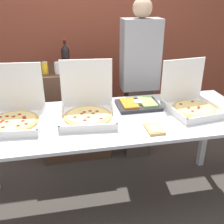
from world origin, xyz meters
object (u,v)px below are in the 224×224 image
(soda_can_colored, at_px, (45,68))
(person_guest_plaid, at_px, (139,81))
(soda_bottle, at_px, (65,56))
(pizza_box_near_right, at_px, (88,108))
(pizza_box_far_left, at_px, (14,113))
(veggie_tray, at_px, (138,104))
(pizza_box_near_left, at_px, (191,102))
(soda_can_silver, at_px, (58,68))
(paper_plate_front_center, at_px, (154,130))

(soda_can_colored, relative_size, person_guest_plaid, 0.07)
(soda_bottle, bearing_deg, pizza_box_near_right, -81.95)
(pizza_box_far_left, relative_size, pizza_box_near_right, 0.98)
(veggie_tray, bearing_deg, soda_can_colored, 140.34)
(pizza_box_far_left, xyz_separation_m, soda_can_colored, (0.22, 0.77, 0.14))
(pizza_box_near_left, bearing_deg, veggie_tray, 152.90)
(veggie_tray, relative_size, soda_can_colored, 2.99)
(soda_can_silver, distance_m, person_guest_plaid, 0.88)
(pizza_box_far_left, bearing_deg, pizza_box_near_left, 2.91)
(pizza_box_near_left, xyz_separation_m, soda_can_silver, (-1.11, 0.79, 0.14))
(pizza_box_near_left, distance_m, person_guest_plaid, 0.77)
(pizza_box_far_left, height_order, pizza_box_near_right, pizza_box_near_right)
(veggie_tray, xyz_separation_m, soda_can_colored, (-0.81, 0.67, 0.19))
(pizza_box_near_right, distance_m, paper_plate_front_center, 0.57)
(pizza_box_near_left, xyz_separation_m, person_guest_plaid, (-0.24, 0.73, -0.04))
(person_guest_plaid, bearing_deg, pizza_box_far_left, 29.15)
(pizza_box_near_left, distance_m, pizza_box_near_right, 0.89)
(pizza_box_near_left, bearing_deg, soda_can_silver, 136.85)
(veggie_tray, bearing_deg, person_guest_plaid, 72.52)
(paper_plate_front_center, xyz_separation_m, soda_can_colored, (-0.80, 1.12, 0.20))
(pizza_box_near_right, height_order, paper_plate_front_center, pizza_box_near_right)
(veggie_tray, bearing_deg, pizza_box_near_left, -19.42)
(pizza_box_near_left, bearing_deg, paper_plate_front_center, -152.70)
(soda_bottle, bearing_deg, pizza_box_far_left, -116.26)
(pizza_box_far_left, bearing_deg, paper_plate_front_center, -14.21)
(soda_bottle, height_order, soda_can_colored, soda_bottle)
(pizza_box_far_left, xyz_separation_m, person_guest_plaid, (1.21, 0.68, -0.04))
(veggie_tray, distance_m, soda_can_silver, 0.95)
(pizza_box_far_left, relative_size, soda_bottle, 1.48)
(pizza_box_far_left, relative_size, person_guest_plaid, 0.27)
(soda_can_colored, xyz_separation_m, person_guest_plaid, (0.99, -0.09, -0.18))
(pizza_box_far_left, relative_size, paper_plate_front_center, 2.01)
(pizza_box_near_right, relative_size, veggie_tray, 1.32)
(pizza_box_far_left, bearing_deg, soda_bottle, 68.69)
(veggie_tray, height_order, soda_can_colored, soda_can_colored)
(pizza_box_near_right, distance_m, person_guest_plaid, 0.94)
(pizza_box_near_left, xyz_separation_m, soda_can_colored, (-1.23, 0.82, 0.14))
(pizza_box_near_right, relative_size, soda_bottle, 1.50)
(paper_plate_front_center, height_order, veggie_tray, veggie_tray)
(veggie_tray, bearing_deg, soda_can_silver, 136.84)
(pizza_box_near_left, distance_m, soda_can_silver, 1.36)
(pizza_box_far_left, distance_m, soda_can_colored, 0.81)
(paper_plate_front_center, relative_size, soda_can_colored, 1.93)
(veggie_tray, bearing_deg, soda_bottle, 126.49)
(pizza_box_near_left, xyz_separation_m, pizza_box_far_left, (-1.45, 0.05, 0.00))
(pizza_box_far_left, height_order, soda_can_colored, pizza_box_far_left)
(pizza_box_near_left, height_order, soda_can_silver, pizza_box_near_left)
(paper_plate_front_center, bearing_deg, veggie_tray, 88.98)
(paper_plate_front_center, xyz_separation_m, veggie_tray, (0.01, 0.45, 0.01))
(pizza_box_near_left, bearing_deg, soda_can_colored, 138.71)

